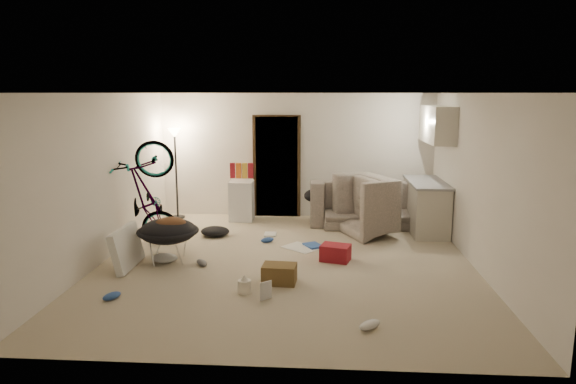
# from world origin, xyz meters

# --- Properties ---
(floor) EXTENTS (5.50, 6.00, 0.02)m
(floor) POSITION_xyz_m (0.00, 0.00, -0.01)
(floor) COLOR #B8A98E
(floor) RESTS_ON ground
(ceiling) EXTENTS (5.50, 6.00, 0.02)m
(ceiling) POSITION_xyz_m (0.00, 0.00, 2.51)
(ceiling) COLOR white
(ceiling) RESTS_ON wall_back
(wall_back) EXTENTS (5.50, 0.02, 2.50)m
(wall_back) POSITION_xyz_m (0.00, 3.01, 1.25)
(wall_back) COLOR silver
(wall_back) RESTS_ON floor
(wall_front) EXTENTS (5.50, 0.02, 2.50)m
(wall_front) POSITION_xyz_m (0.00, -3.01, 1.25)
(wall_front) COLOR silver
(wall_front) RESTS_ON floor
(wall_left) EXTENTS (0.02, 6.00, 2.50)m
(wall_left) POSITION_xyz_m (-2.76, 0.00, 1.25)
(wall_left) COLOR silver
(wall_left) RESTS_ON floor
(wall_right) EXTENTS (0.02, 6.00, 2.50)m
(wall_right) POSITION_xyz_m (2.76, 0.00, 1.25)
(wall_right) COLOR silver
(wall_right) RESTS_ON floor
(doorway) EXTENTS (0.85, 0.10, 2.04)m
(doorway) POSITION_xyz_m (-0.40, 2.97, 1.02)
(doorway) COLOR black
(doorway) RESTS_ON floor
(door_trim) EXTENTS (0.97, 0.04, 2.10)m
(door_trim) POSITION_xyz_m (-0.40, 2.94, 1.02)
(door_trim) COLOR #312111
(door_trim) RESTS_ON floor
(floor_lamp) EXTENTS (0.28, 0.28, 1.81)m
(floor_lamp) POSITION_xyz_m (-2.40, 2.65, 1.31)
(floor_lamp) COLOR black
(floor_lamp) RESTS_ON floor
(kitchen_counter) EXTENTS (0.60, 1.50, 0.88)m
(kitchen_counter) POSITION_xyz_m (2.43, 2.00, 0.44)
(kitchen_counter) COLOR beige
(kitchen_counter) RESTS_ON floor
(counter_top) EXTENTS (0.64, 1.54, 0.04)m
(counter_top) POSITION_xyz_m (2.43, 2.00, 0.90)
(counter_top) COLOR gray
(counter_top) RESTS_ON kitchen_counter
(kitchen_uppers) EXTENTS (0.38, 1.40, 0.65)m
(kitchen_uppers) POSITION_xyz_m (2.56, 2.00, 1.95)
(kitchen_uppers) COLOR beige
(kitchen_uppers) RESTS_ON wall_right
(sofa) EXTENTS (2.24, 0.95, 0.64)m
(sofa) POSITION_xyz_m (1.40, 2.45, 0.32)
(sofa) COLOR #39403A
(sofa) RESTS_ON floor
(armchair) EXTENTS (1.44, 1.51, 0.77)m
(armchair) POSITION_xyz_m (1.66, 1.85, 0.39)
(armchair) COLOR #39403A
(armchair) RESTS_ON floor
(bicycle) EXTENTS (1.88, 0.99, 1.04)m
(bicycle) POSITION_xyz_m (-2.30, 0.63, 0.47)
(bicycle) COLOR black
(bicycle) RESTS_ON floor
(book_asset) EXTENTS (0.28, 0.29, 0.02)m
(book_asset) POSITION_xyz_m (-0.22, -1.48, 0.01)
(book_asset) COLOR maroon
(book_asset) RESTS_ON floor
(mini_fridge) EXTENTS (0.47, 0.47, 0.79)m
(mini_fridge) POSITION_xyz_m (-1.07, 2.55, 0.39)
(mini_fridge) COLOR white
(mini_fridge) RESTS_ON floor
(snack_box_0) EXTENTS (0.11, 0.08, 0.30)m
(snack_box_0) POSITION_xyz_m (-1.24, 2.55, 1.00)
(snack_box_0) COLOR maroon
(snack_box_0) RESTS_ON mini_fridge
(snack_box_1) EXTENTS (0.10, 0.07, 0.30)m
(snack_box_1) POSITION_xyz_m (-1.12, 2.55, 1.00)
(snack_box_1) COLOR orange
(snack_box_1) RESTS_ON mini_fridge
(snack_box_2) EXTENTS (0.12, 0.10, 0.30)m
(snack_box_2) POSITION_xyz_m (-1.00, 2.55, 1.00)
(snack_box_2) COLOR gold
(snack_box_2) RESTS_ON mini_fridge
(snack_box_3) EXTENTS (0.10, 0.07, 0.30)m
(snack_box_3) POSITION_xyz_m (-0.88, 2.55, 1.00)
(snack_box_3) COLOR maroon
(snack_box_3) RESTS_ON mini_fridge
(saucer_chair) EXTENTS (0.92, 0.92, 0.65)m
(saucer_chair) POSITION_xyz_m (-1.77, -0.07, 0.39)
(saucer_chair) COLOR silver
(saucer_chair) RESTS_ON floor
(hoodie) EXTENTS (0.57, 0.51, 0.22)m
(hoodie) POSITION_xyz_m (-1.72, -0.10, 0.58)
(hoodie) COLOR #4D2E1A
(hoodie) RESTS_ON saucer_chair
(sofa_drape) EXTENTS (0.65, 0.58, 0.28)m
(sofa_drape) POSITION_xyz_m (0.45, 2.45, 0.54)
(sofa_drape) COLOR black
(sofa_drape) RESTS_ON sofa
(tv_box) EXTENTS (0.23, 0.89, 0.59)m
(tv_box) POSITION_xyz_m (-2.30, -0.36, 0.29)
(tv_box) COLOR silver
(tv_box) RESTS_ON floor
(drink_case_a) EXTENTS (0.47, 0.35, 0.25)m
(drink_case_a) POSITION_xyz_m (-0.04, -0.86, 0.13)
(drink_case_a) COLOR brown
(drink_case_a) RESTS_ON floor
(drink_case_b) EXTENTS (0.50, 0.42, 0.25)m
(drink_case_b) POSITION_xyz_m (0.74, 0.13, 0.12)
(drink_case_b) COLOR maroon
(drink_case_b) RESTS_ON floor
(juicer) EXTENTS (0.17, 0.17, 0.24)m
(juicer) POSITION_xyz_m (-0.45, -1.23, 0.10)
(juicer) COLOR silver
(juicer) RESTS_ON floor
(newspaper) EXTENTS (0.71, 0.69, 0.01)m
(newspaper) POSITION_xyz_m (0.19, 0.75, 0.00)
(newspaper) COLOR silver
(newspaper) RESTS_ON floor
(book_blue) EXTENTS (0.37, 0.41, 0.03)m
(book_blue) POSITION_xyz_m (0.39, 0.83, 0.02)
(book_blue) COLOR #2C51A0
(book_blue) RESTS_ON floor
(book_white) EXTENTS (0.22, 0.28, 0.03)m
(book_white) POSITION_xyz_m (-0.39, 1.49, 0.01)
(book_white) COLOR silver
(book_white) RESTS_ON floor
(shoe_0) EXTENTS (0.26, 0.21, 0.09)m
(shoe_0) POSITION_xyz_m (-0.40, 1.02, 0.04)
(shoe_0) COLOR #2C51A0
(shoe_0) RESTS_ON floor
(shoe_1) EXTENTS (0.23, 0.25, 0.09)m
(shoe_1) POSITION_xyz_m (0.64, 1.92, 0.04)
(shoe_1) COLOR slate
(shoe_1) RESTS_ON floor
(shoe_2) EXTENTS (0.23, 0.26, 0.09)m
(shoe_2) POSITION_xyz_m (-2.05, -1.55, 0.05)
(shoe_2) COLOR #2C51A0
(shoe_2) RESTS_ON floor
(shoe_3) EXTENTS (0.25, 0.25, 0.09)m
(shoe_3) POSITION_xyz_m (-1.23, -0.23, 0.05)
(shoe_3) COLOR slate
(shoe_3) RESTS_ON floor
(shoe_4) EXTENTS (0.29, 0.27, 0.11)m
(shoe_4) POSITION_xyz_m (1.05, -2.16, 0.05)
(shoe_4) COLOR white
(shoe_4) RESTS_ON floor
(clothes_lump_a) EXTENTS (0.57, 0.50, 0.16)m
(clothes_lump_a) POSITION_xyz_m (-1.37, 1.37, 0.08)
(clothes_lump_a) COLOR black
(clothes_lump_a) RESTS_ON floor
(clothes_lump_b) EXTENTS (0.45, 0.40, 0.14)m
(clothes_lump_b) POSITION_xyz_m (0.66, 2.33, 0.07)
(clothes_lump_b) COLOR black
(clothes_lump_b) RESTS_ON floor
(clothes_lump_c) EXTENTS (0.44, 0.40, 0.12)m
(clothes_lump_c) POSITION_xyz_m (-1.83, -0.10, 0.06)
(clothes_lump_c) COLOR silver
(clothes_lump_c) RESTS_ON floor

